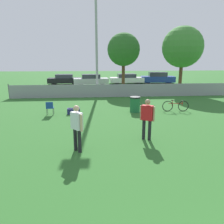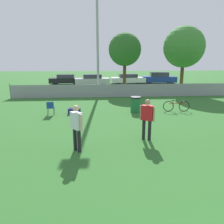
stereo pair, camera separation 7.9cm
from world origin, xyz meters
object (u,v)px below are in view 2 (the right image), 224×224
Objects in this scene: tree_near_pole at (125,50)px; bicycle_sideline at (176,106)px; tree_far_right at (184,47)px; player_defender_red at (147,117)px; parked_car_white at (128,79)px; light_pole at (97,25)px; folding_chair_sideline at (51,107)px; parked_car_dark at (66,79)px; parked_car_blue at (159,78)px; gear_bag_sideline at (74,111)px; parked_car_silver at (92,80)px; player_receiver_white at (76,125)px; trash_bin at (136,104)px.

tree_near_pole reaches higher than bicycle_sideline.
player_defender_red is at bearing -117.19° from tree_far_right.
tree_far_right is 1.38× the size of parked_car_white.
light_pole reaches higher than parked_car_white.
parked_car_white is (6.99, 16.13, 0.16)m from folding_chair_sideline.
bicycle_sideline is at bearing -62.37° from parked_car_dark.
tree_far_right is at bearing -84.71° from parked_car_blue.
player_defender_red is (1.72, -11.03, -4.99)m from light_pole.
gear_bag_sideline is 15.80m from parked_car_dark.
light_pole is 9.76m from parked_car_silver.
bicycle_sideline is at bearing -113.54° from tree_far_right.
tree_far_right reaches higher than player_receiver_white.
folding_chair_sideline is 0.17× the size of parked_car_blue.
tree_near_pole is 5.55m from tree_far_right.
parked_car_blue reaches higher than trash_bin.
bicycle_sideline is (2.01, -9.15, -3.72)m from tree_near_pole.
player_defender_red is at bearing 68.99° from player_receiver_white.
parked_car_silver is (-3.29, 5.40, -3.40)m from tree_near_pole.
tree_far_right is 9.20m from bicycle_sideline.
folding_chair_sideline is (-4.62, 4.39, -0.49)m from player_defender_red.
parked_car_dark is 0.93× the size of parked_car_white.
trash_bin is (5.06, 0.36, 0.00)m from folding_chair_sideline.
bicycle_sideline is 2.27× the size of gear_bag_sideline.
gear_bag_sideline is (-3.28, 4.62, -0.80)m from player_defender_red.
parked_car_silver is (-0.58, 8.18, -5.29)m from light_pole.
tree_far_right reaches higher than gear_bag_sideline.
player_receiver_white is at bearing -105.12° from parked_car_white.
light_pole is at bearing 130.67° from bicycle_sideline.
player_receiver_white is 0.38× the size of parked_car_silver.
parked_car_silver is at bearing -18.26° from parked_car_dark.
folding_chair_sideline is 1.10× the size of gear_bag_sideline.
folding_chair_sideline is 1.39m from gear_bag_sideline.
parked_car_silver reaches higher than bicycle_sideline.
parked_car_white is at bearing 96.41° from bicycle_sideline.
player_receiver_white is (-3.69, -14.72, -3.10)m from tree_near_pole.
light_pole is 12.98m from player_receiver_white.
tree_far_right is at bearing 70.64° from bicycle_sideline.
tree_far_right reaches higher than bicycle_sideline.
bicycle_sideline is 1.74× the size of trash_bin.
bicycle_sideline is 16.26m from parked_car_blue.
tree_far_right is (5.33, -1.51, 0.19)m from tree_near_pole.
tree_near_pole is at bearing -122.71° from parked_car_blue.
parked_car_dark is (-3.94, 9.20, -5.30)m from light_pole.
trash_bin is at bearing 111.36° from player_receiver_white.
player_defender_red is at bearing -118.50° from bicycle_sideline.
player_receiver_white is 0.40× the size of parked_car_dark.
gear_bag_sideline is 0.16× the size of parked_car_blue.
bicycle_sideline is 15.87m from parked_car_white.
light_pole is at bearing 131.04° from player_defender_red.
folding_chair_sideline is 0.18× the size of parked_car_white.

